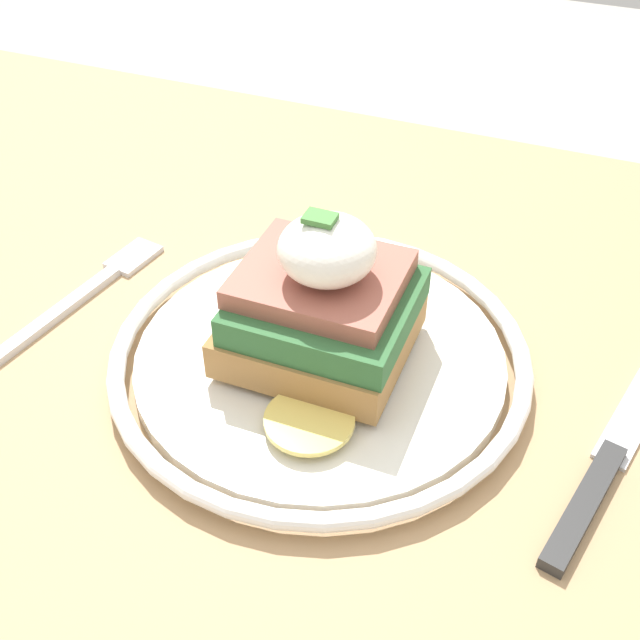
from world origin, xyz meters
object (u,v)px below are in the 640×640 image
object	(u,v)px
plate	(320,357)
fork	(88,290)
sandwich	(323,305)
knife	(608,462)

from	to	relation	value
plate	fork	xyz separation A→B (m)	(-0.16, 0.01, -0.01)
sandwich	knife	size ratio (longest dim) A/B	0.69
plate	sandwich	world-z (taller)	sandwich
fork	sandwich	bearing A→B (deg)	-2.92
sandwich	knife	bearing A→B (deg)	-4.84
knife	sandwich	bearing A→B (deg)	175.16
plate	knife	distance (m)	0.16
plate	fork	bearing A→B (deg)	177.05
fork	knife	size ratio (longest dim) A/B	0.78
plate	sandwich	bearing A→B (deg)	0.07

